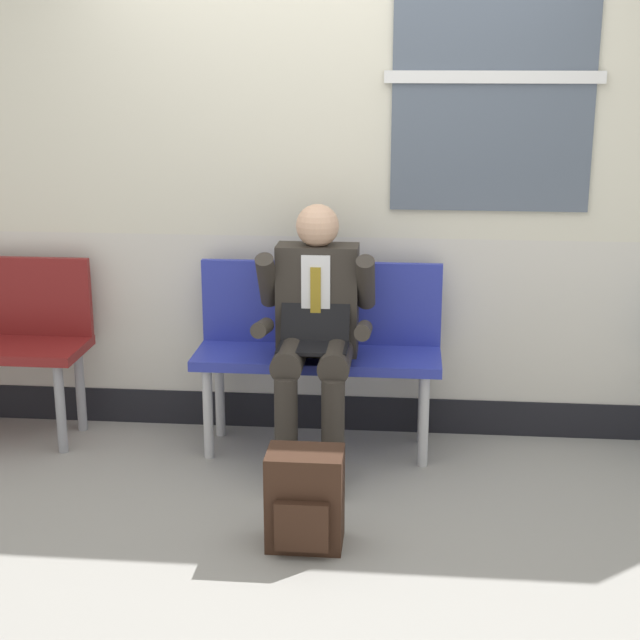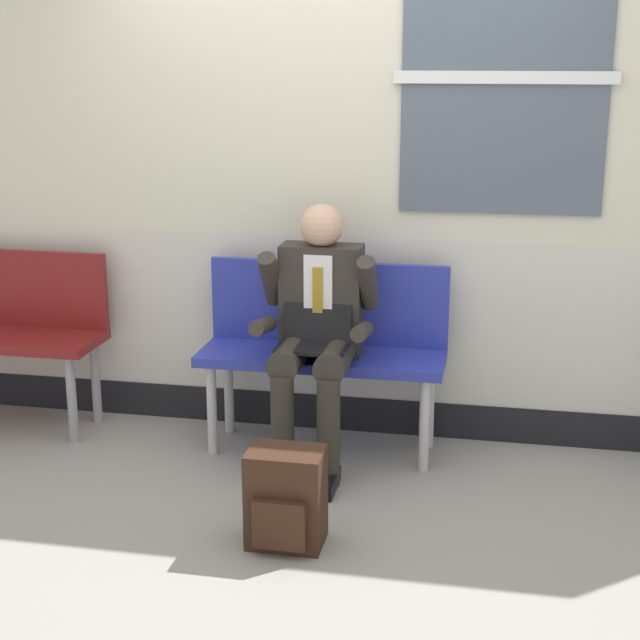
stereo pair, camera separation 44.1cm
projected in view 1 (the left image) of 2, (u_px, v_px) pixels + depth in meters
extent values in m
plane|color=gray|center=(323.00, 479.00, 4.58)|extent=(18.00, 18.00, 0.00)
cube|color=beige|center=(337.00, 57.00, 4.74)|extent=(5.77, 0.12, 1.78)
cube|color=beige|center=(335.00, 315.00, 5.09)|extent=(5.77, 0.12, 0.87)
cube|color=black|center=(335.00, 408.00, 5.23)|extent=(5.77, 0.14, 0.19)
cube|color=#4C5666|center=(494.00, 77.00, 4.62)|extent=(0.98, 0.02, 1.30)
cube|color=silver|center=(494.00, 77.00, 4.61)|extent=(1.06, 0.03, 0.06)
cube|color=#28339E|center=(318.00, 358.00, 4.79)|extent=(1.23, 0.42, 0.05)
cube|color=#28339E|center=(321.00, 303.00, 4.90)|extent=(1.23, 0.04, 0.43)
cylinder|color=#B7B7BC|center=(208.00, 413.00, 4.77)|extent=(0.05, 0.05, 0.47)
cylinder|color=#B7B7BC|center=(220.00, 393.00, 5.06)|extent=(0.05, 0.05, 0.47)
cylinder|color=#B7B7BC|center=(424.00, 421.00, 4.67)|extent=(0.05, 0.05, 0.47)
cylinder|color=#B7B7BC|center=(423.00, 400.00, 4.96)|extent=(0.05, 0.05, 0.47)
cylinder|color=gray|center=(61.00, 408.00, 4.84)|extent=(0.05, 0.05, 0.47)
cylinder|color=gray|center=(80.00, 388.00, 5.13)|extent=(0.05, 0.05, 0.47)
cylinder|color=#2D2823|center=(291.00, 356.00, 4.58)|extent=(0.15, 0.40, 0.15)
cylinder|color=#2D2823|center=(286.00, 431.00, 4.48)|extent=(0.11, 0.11, 0.52)
cube|color=black|center=(285.00, 480.00, 4.49)|extent=(0.10, 0.26, 0.07)
cylinder|color=#2D2823|center=(336.00, 358.00, 4.56)|extent=(0.15, 0.40, 0.15)
cylinder|color=#2D2823|center=(333.00, 432.00, 4.46)|extent=(0.11, 0.11, 0.52)
cube|color=black|center=(332.00, 482.00, 4.47)|extent=(0.10, 0.26, 0.07)
cube|color=#2D2823|center=(318.00, 300.00, 4.71)|extent=(0.40, 0.18, 0.55)
cube|color=silver|center=(316.00, 295.00, 4.61)|extent=(0.14, 0.01, 0.39)
cube|color=olive|center=(316.00, 301.00, 4.61)|extent=(0.05, 0.01, 0.33)
sphere|color=tan|center=(318.00, 226.00, 4.62)|extent=(0.21, 0.21, 0.21)
cylinder|color=#2D2823|center=(267.00, 280.00, 4.64)|extent=(0.09, 0.25, 0.30)
cylinder|color=#2D2823|center=(262.00, 328.00, 4.53)|extent=(0.08, 0.27, 0.12)
cylinder|color=#2D2823|center=(366.00, 282.00, 4.60)|extent=(0.09, 0.25, 0.30)
cylinder|color=#2D2823|center=(364.00, 330.00, 4.48)|extent=(0.08, 0.27, 0.12)
cube|color=black|center=(313.00, 348.00, 4.53)|extent=(0.33, 0.22, 0.02)
cube|color=black|center=(315.00, 318.00, 4.63)|extent=(0.33, 0.08, 0.21)
cube|color=#331E14|center=(305.00, 498.00, 3.93)|extent=(0.31, 0.22, 0.41)
cube|color=#331E14|center=(302.00, 527.00, 3.82)|extent=(0.22, 0.04, 0.21)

